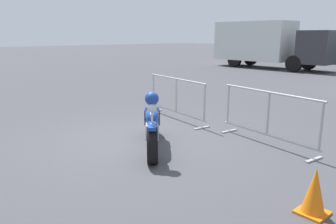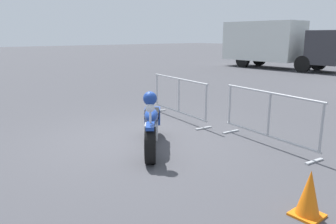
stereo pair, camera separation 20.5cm
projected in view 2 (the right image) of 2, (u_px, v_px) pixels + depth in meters
ground_plane at (140, 140)px, 6.76m from camera, size 120.00×120.00×0.00m
motorcycle at (152, 125)px, 6.22m from camera, size 1.79×1.47×1.22m
crowd_barrier_near at (179, 98)px, 8.33m from camera, size 2.30×0.71×1.07m
crowd_barrier_far at (269, 118)px, 6.34m from camera, size 2.30×0.71×1.07m
box_truck at (275, 43)px, 21.07m from camera, size 7.76×2.45×2.98m
parked_car_tan at (281, 51)px, 29.69m from camera, size 1.84×4.14×1.38m
parked_car_red at (316, 53)px, 27.33m from camera, size 1.81×4.07×1.36m
traffic_cone at (309, 194)px, 3.87m from camera, size 0.34×0.34×0.59m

